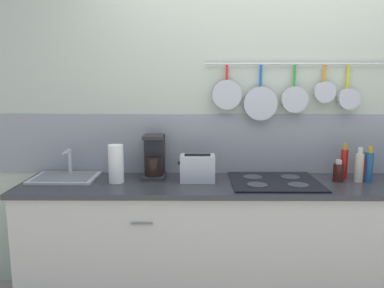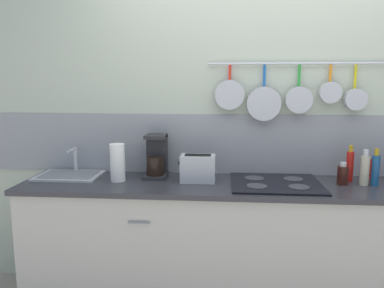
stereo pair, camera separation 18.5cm
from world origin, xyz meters
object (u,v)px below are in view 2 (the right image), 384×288
(coffee_maker, at_px, (156,159))
(bottle_sesame_oil, at_px, (343,175))
(toaster, at_px, (198,168))
(bottle_cooking_wine, at_px, (350,165))
(bottle_olive_oil, at_px, (373,168))
(paper_towel_roll, at_px, (118,162))
(bottle_hot_sauce, at_px, (365,170))
(bottle_dish_soap, at_px, (375,169))

(coffee_maker, xyz_separation_m, bottle_sesame_oil, (1.28, -0.12, -0.06))
(coffee_maker, relative_size, toaster, 1.21)
(coffee_maker, relative_size, bottle_cooking_wine, 1.22)
(toaster, xyz_separation_m, bottle_olive_oil, (1.23, 0.18, -0.02))
(coffee_maker, distance_m, toaster, 0.33)
(coffee_maker, bearing_deg, bottle_sesame_oil, -5.24)
(bottle_olive_oil, bearing_deg, bottle_cooking_wine, -155.08)
(paper_towel_roll, xyz_separation_m, bottle_cooking_wine, (1.59, 0.12, -0.02))
(coffee_maker, bearing_deg, bottle_olive_oil, 2.35)
(paper_towel_roll, relative_size, bottle_cooking_wine, 1.03)
(coffee_maker, bearing_deg, bottle_hot_sauce, -5.04)
(coffee_maker, distance_m, bottle_hot_sauce, 1.42)
(bottle_dish_soap, bearing_deg, bottle_hot_sauce, 175.87)
(paper_towel_roll, bearing_deg, bottle_olive_oil, 6.79)
(toaster, bearing_deg, paper_towel_roll, -177.06)
(bottle_dish_soap, relative_size, bottle_olive_oil, 1.48)
(coffee_maker, distance_m, bottle_sesame_oil, 1.28)
(paper_towel_roll, relative_size, bottle_dish_soap, 1.05)
(bottle_sesame_oil, relative_size, bottle_cooking_wine, 0.60)
(bottle_cooking_wine, bearing_deg, bottle_sesame_oil, -128.67)
(bottle_sesame_oil, bearing_deg, toaster, -179.77)
(bottle_sesame_oil, xyz_separation_m, bottle_hot_sauce, (0.14, -0.01, 0.04))
(toaster, distance_m, bottle_hot_sauce, 1.10)
(coffee_maker, distance_m, bottle_olive_oil, 1.54)
(bottle_sesame_oil, height_order, bottle_olive_oil, bottle_olive_oil)
(coffee_maker, distance_m, bottle_dish_soap, 1.48)
(bottle_hot_sauce, xyz_separation_m, bottle_dish_soap, (0.07, -0.00, 0.00))
(paper_towel_roll, xyz_separation_m, bottle_dish_soap, (1.72, 0.02, -0.02))
(bottle_sesame_oil, bearing_deg, bottle_dish_soap, -3.53)
(bottle_sesame_oil, distance_m, bottle_hot_sauce, 0.14)
(paper_towel_roll, xyz_separation_m, bottle_hot_sauce, (1.66, 0.02, -0.02))
(coffee_maker, bearing_deg, bottle_dish_soap, -5.00)
(toaster, height_order, bottle_hot_sauce, bottle_hot_sauce)
(bottle_sesame_oil, relative_size, bottle_dish_soap, 0.61)
(toaster, height_order, bottle_olive_oil, toaster)
(bottle_hot_sauce, xyz_separation_m, bottle_olive_oil, (0.13, 0.19, -0.03))
(bottle_hot_sauce, distance_m, bottle_dish_soap, 0.07)
(paper_towel_roll, xyz_separation_m, coffee_maker, (0.24, 0.15, -0.00))
(coffee_maker, height_order, bottle_dish_soap, coffee_maker)
(bottle_dish_soap, bearing_deg, paper_towel_roll, -179.34)
(paper_towel_roll, xyz_separation_m, toaster, (0.55, 0.03, -0.04))
(toaster, bearing_deg, bottle_olive_oil, 8.49)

